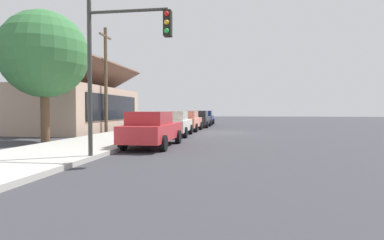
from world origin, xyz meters
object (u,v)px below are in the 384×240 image
object	(u,v)px
shade_tree	(44,55)
utility_pole_wooden	(106,78)
fire_hydrant_red	(161,127)
car_coral	(187,121)
car_charcoal	(199,119)
car_navy	(205,117)
car_ivory	(174,123)
traffic_light_main	(121,53)
car_cherry	(152,129)

from	to	relation	value
shade_tree	utility_pole_wooden	size ratio (longest dim) A/B	0.89
fire_hydrant_red	car_coral	bearing A→B (deg)	-22.92
utility_pole_wooden	fire_hydrant_red	world-z (taller)	utility_pole_wooden
car_charcoal	shade_tree	size ratio (longest dim) A/B	0.71
car_navy	fire_hydrant_red	world-z (taller)	car_navy
car_ivory	fire_hydrant_red	distance (m)	2.22
traffic_light_main	fire_hydrant_red	world-z (taller)	traffic_light_main
traffic_light_main	car_charcoal	bearing A→B (deg)	0.26
shade_tree	fire_hydrant_red	distance (m)	8.87
utility_pole_wooden	car_cherry	bearing A→B (deg)	-143.90
car_ivory	shade_tree	size ratio (longest dim) A/B	0.71
car_coral	car_cherry	bearing A→B (deg)	-178.57
car_cherry	utility_pole_wooden	world-z (taller)	utility_pole_wooden
shade_tree	fire_hydrant_red	size ratio (longest dim) A/B	9.40
fire_hydrant_red	utility_pole_wooden	bearing A→B (deg)	90.86
shade_tree	traffic_light_main	size ratio (longest dim) A/B	1.28
car_ivory	car_navy	xyz separation A→B (m)	(15.92, -0.25, 0.00)
utility_pole_wooden	car_ivory	bearing A→B (deg)	-107.68
shade_tree	utility_pole_wooden	bearing A→B (deg)	-3.26
car_charcoal	fire_hydrant_red	size ratio (longest dim) A/B	6.66
utility_pole_wooden	fire_hydrant_red	size ratio (longest dim) A/B	10.56
car_ivory	shade_tree	world-z (taller)	shade_tree
car_ivory	car_navy	bearing A→B (deg)	-3.28
traffic_light_main	utility_pole_wooden	distance (m)	12.93
car_cherry	car_navy	xyz separation A→B (m)	(21.87, 0.01, 0.00)
car_coral	car_charcoal	size ratio (longest dim) A/B	0.97
car_navy	car_cherry	bearing A→B (deg)	178.57
car_cherry	car_coral	size ratio (longest dim) A/B	1.06
car_charcoal	car_cherry	bearing A→B (deg)	179.95
shade_tree	utility_pole_wooden	distance (m)	6.59
shade_tree	car_ivory	bearing A→B (deg)	-49.50
car_cherry	car_charcoal	bearing A→B (deg)	0.13
car_ivory	utility_pole_wooden	xyz separation A→B (m)	(1.70, 5.32, 3.11)
car_charcoal	fire_hydrant_red	xyz separation A→B (m)	(-8.63, 1.57, -0.32)
car_ivory	car_charcoal	distance (m)	10.39
car_coral	utility_pole_wooden	bearing A→B (deg)	121.77
car_ivory	car_coral	bearing A→B (deg)	-2.87
shade_tree	utility_pole_wooden	world-z (taller)	utility_pole_wooden
car_coral	car_ivory	bearing A→B (deg)	179.81
utility_pole_wooden	fire_hydrant_red	bearing A→B (deg)	-89.14
traffic_light_main	car_ivory	bearing A→B (deg)	1.97
car_ivory	fire_hydrant_red	world-z (taller)	car_ivory
car_ivory	utility_pole_wooden	distance (m)	6.39
car_coral	car_navy	distance (m)	10.94
traffic_light_main	utility_pole_wooden	xyz separation A→B (m)	(11.62, 5.66, 0.44)
car_cherry	car_coral	world-z (taller)	same
car_cherry	car_ivory	size ratio (longest dim) A/B	1.04
car_navy	utility_pole_wooden	size ratio (longest dim) A/B	0.64
car_ivory	traffic_light_main	bearing A→B (deg)	179.59
shade_tree	car_charcoal	bearing A→B (deg)	-21.28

